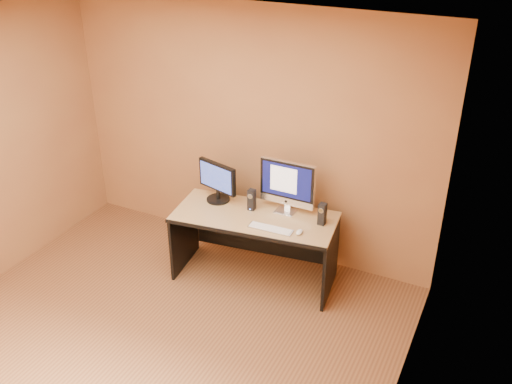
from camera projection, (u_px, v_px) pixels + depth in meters
floor at (143, 356)px, 4.81m from camera, size 4.00×4.00×0.00m
walls at (127, 225)px, 4.20m from camera, size 4.00×4.00×2.60m
ceiling at (105, 48)px, 3.59m from camera, size 4.00×4.00×0.00m
desk at (255, 247)px, 5.63m from camera, size 1.63×0.88×0.72m
imac at (286, 187)px, 5.41m from camera, size 0.56×0.21×0.54m
second_monitor at (218, 182)px, 5.64m from camera, size 0.51×0.35×0.41m
speaker_left at (252, 200)px, 5.52m from camera, size 0.07×0.07×0.21m
speaker_right at (322, 214)px, 5.28m from camera, size 0.07×0.07×0.21m
keyboard at (270, 229)px, 5.24m from camera, size 0.42×0.13×0.02m
mouse at (299, 232)px, 5.17m from camera, size 0.06×0.10×0.04m
cable_a at (291, 209)px, 5.57m from camera, size 0.08×0.21×0.01m
cable_b at (287, 207)px, 5.61m from camera, size 0.03×0.18×0.01m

